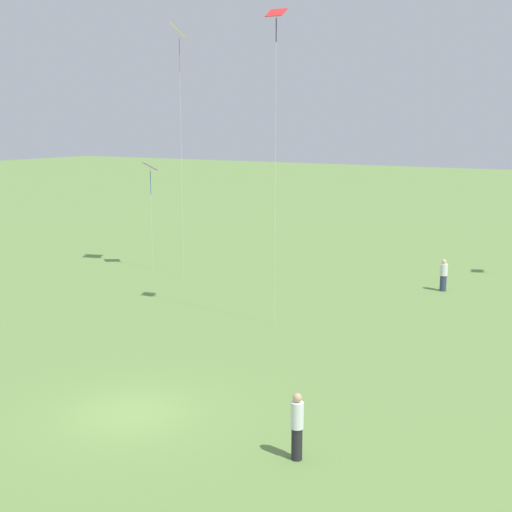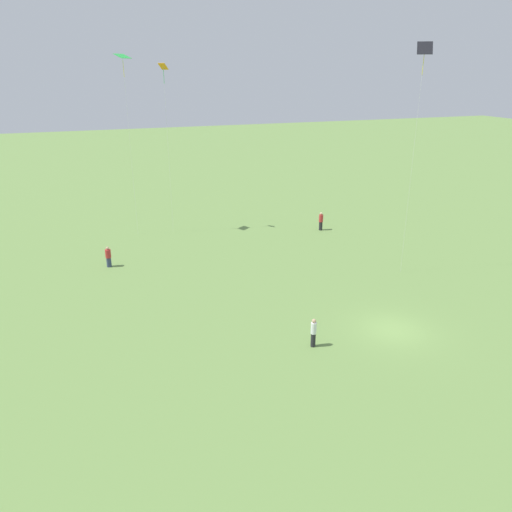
{
  "view_description": "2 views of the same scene",
  "coord_description": "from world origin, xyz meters",
  "px_view_note": "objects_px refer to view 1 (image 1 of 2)",
  "views": [
    {
      "loc": [
        15.02,
        13.61,
        8.53
      ],
      "look_at": [
        -1.47,
        3.48,
        4.88
      ],
      "focal_mm": 50.0,
      "sensor_mm": 36.0,
      "label": 1
    },
    {
      "loc": [
        -22.9,
        17.55,
        15.29
      ],
      "look_at": [
        1.51,
        8.6,
        5.53
      ],
      "focal_mm": 35.0,
      "sensor_mm": 36.0,
      "label": 2
    }
  ],
  "objects_px": {
    "person_0": "(297,426)",
    "kite_2": "(276,34)",
    "person_3": "(443,275)",
    "kite_7": "(150,170)",
    "kite_4": "(179,40)"
  },
  "relations": [
    {
      "from": "person_3",
      "to": "kite_4",
      "type": "xyz_separation_m",
      "value": [
        3.83,
        -13.74,
        12.03
      ]
    },
    {
      "from": "kite_2",
      "to": "kite_7",
      "type": "relative_size",
      "value": 2.08
    },
    {
      "from": "person_3",
      "to": "kite_4",
      "type": "distance_m",
      "value": 18.66
    },
    {
      "from": "person_3",
      "to": "kite_4",
      "type": "height_order",
      "value": "kite_4"
    },
    {
      "from": "kite_4",
      "to": "kite_7",
      "type": "height_order",
      "value": "kite_4"
    },
    {
      "from": "person_0",
      "to": "person_3",
      "type": "xyz_separation_m",
      "value": [
        -20.33,
        -2.44,
        -0.1
      ]
    },
    {
      "from": "person_3",
      "to": "kite_7",
      "type": "xyz_separation_m",
      "value": [
        3.45,
        -16.3,
        5.0
      ]
    },
    {
      "from": "person_0",
      "to": "kite_4",
      "type": "bearing_deg",
      "value": 60.31
    },
    {
      "from": "person_0",
      "to": "kite_2",
      "type": "bearing_deg",
      "value": 48.55
    },
    {
      "from": "person_0",
      "to": "kite_7",
      "type": "bearing_deg",
      "value": 63.86
    },
    {
      "from": "kite_2",
      "to": "person_3",
      "type": "bearing_deg",
      "value": 104.79
    },
    {
      "from": "person_0",
      "to": "person_3",
      "type": "relative_size",
      "value": 1.09
    },
    {
      "from": "kite_2",
      "to": "kite_7",
      "type": "xyz_separation_m",
      "value": [
        -6.46,
        -12.06,
        -6.14
      ]
    },
    {
      "from": "person_3",
      "to": "kite_2",
      "type": "bearing_deg",
      "value": 148.58
    },
    {
      "from": "person_0",
      "to": "person_3",
      "type": "distance_m",
      "value": 20.47
    }
  ]
}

